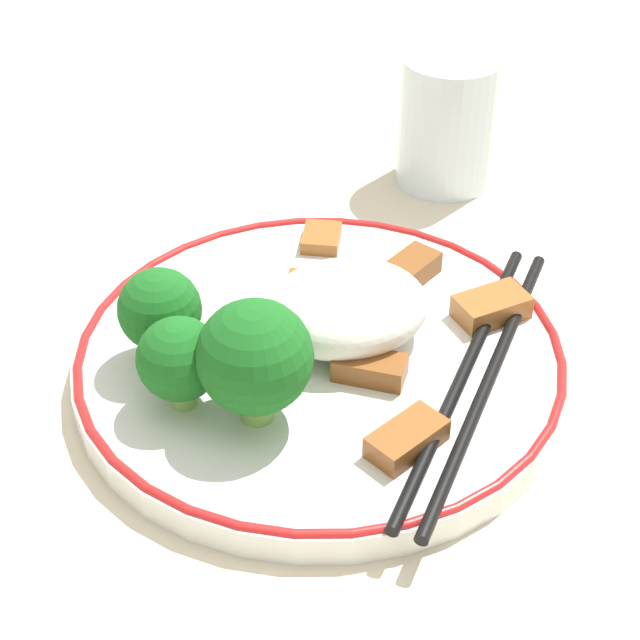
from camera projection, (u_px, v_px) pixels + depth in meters
ground_plane at (320, 374)px, 0.56m from camera, size 3.00×3.00×0.00m
plate at (320, 360)px, 0.56m from camera, size 0.26×0.26×0.02m
rice_mound at (346, 308)px, 0.55m from camera, size 0.09×0.07×0.04m
broccoli_back_left at (160, 311)px, 0.53m from camera, size 0.04×0.04×0.05m
broccoli_back_center at (179, 360)px, 0.50m from camera, size 0.04×0.04×0.05m
broccoli_back_right at (255, 358)px, 0.49m from camera, size 0.06×0.06×0.06m
meat_near_front at (321, 238)px, 0.63m from camera, size 0.03×0.03×0.01m
meat_near_left at (310, 299)px, 0.58m from camera, size 0.04×0.05×0.01m
meat_near_right at (407, 439)px, 0.49m from camera, size 0.04×0.03×0.01m
meat_near_back at (370, 368)px, 0.53m from camera, size 0.04×0.04×0.01m
meat_on_rice_edge at (414, 267)px, 0.60m from camera, size 0.03×0.03×0.01m
meat_mid_left at (247, 326)px, 0.56m from camera, size 0.03×0.03×0.01m
meat_mid_right at (492, 308)px, 0.57m from camera, size 0.04×0.03×0.01m
chopsticks at (476, 376)px, 0.53m from camera, size 0.16×0.18×0.01m
drinking_glass at (448, 120)px, 0.70m from camera, size 0.06×0.06×0.09m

